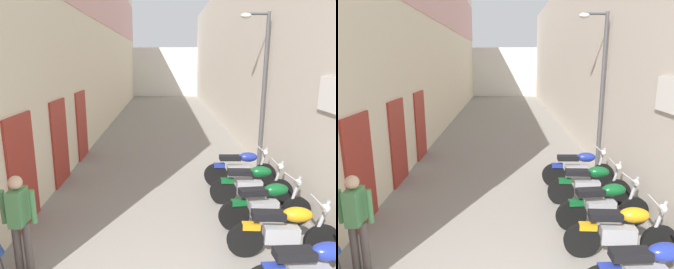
% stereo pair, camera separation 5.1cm
% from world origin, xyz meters
% --- Properties ---
extents(ground_plane, '(41.96, 41.96, 0.00)m').
position_xyz_m(ground_plane, '(0.00, 10.98, 0.00)').
color(ground_plane, gray).
extents(building_left, '(0.45, 25.96, 8.48)m').
position_xyz_m(building_left, '(-3.01, 12.93, 4.28)').
color(building_left, beige).
rests_on(building_left, ground).
extents(building_right, '(0.45, 25.96, 6.85)m').
position_xyz_m(building_right, '(3.02, 12.98, 3.42)').
color(building_right, beige).
rests_on(building_right, ground).
extents(building_far_end, '(8.64, 2.00, 4.24)m').
position_xyz_m(building_far_end, '(0.00, 26.96, 2.12)').
color(building_far_end, silver).
rests_on(building_far_end, ground).
extents(motorcycle_second, '(1.85, 0.58, 1.04)m').
position_xyz_m(motorcycle_second, '(1.88, 2.26, 0.50)').
color(motorcycle_second, black).
rests_on(motorcycle_second, ground).
extents(motorcycle_third, '(1.85, 0.58, 1.04)m').
position_xyz_m(motorcycle_third, '(1.88, 3.21, 0.50)').
color(motorcycle_third, black).
rests_on(motorcycle_third, ground).
extents(motorcycle_fourth, '(1.85, 0.58, 1.04)m').
position_xyz_m(motorcycle_fourth, '(1.88, 4.22, 0.50)').
color(motorcycle_fourth, black).
rests_on(motorcycle_fourth, ground).
extents(motorcycle_fifth, '(1.85, 0.58, 1.04)m').
position_xyz_m(motorcycle_fifth, '(1.88, 5.28, 0.50)').
color(motorcycle_fifth, black).
rests_on(motorcycle_fifth, ground).
extents(pedestrian_by_doorway, '(0.52, 0.34, 1.57)m').
position_xyz_m(pedestrian_by_doorway, '(-2.23, 1.95, 0.92)').
color(pedestrian_by_doorway, '#564C47').
rests_on(pedestrian_by_doorway, ground).
extents(street_lamp, '(0.79, 0.18, 4.41)m').
position_xyz_m(street_lamp, '(2.58, 6.35, 2.60)').
color(street_lamp, '#47474C').
rests_on(street_lamp, ground).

